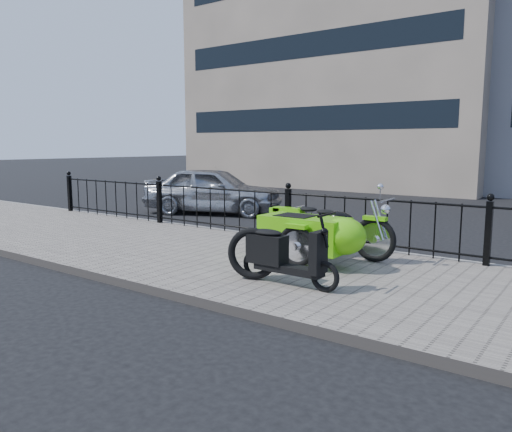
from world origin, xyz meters
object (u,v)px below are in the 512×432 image
Objects in this scene: scooter at (282,255)px; sedan_car at (213,190)px; spare_tire at (253,254)px; motorcycle_sidecar at (319,233)px.

scooter is 7.71m from sedan_car.
spare_tire is at bearing -172.05° from scooter.
spare_tire is at bearing -155.91° from sedan_car.
scooter is 0.43m from spare_tire.
scooter is at bearing 7.95° from spare_tire.
motorcycle_sidecar is 3.26× the size of spare_tire.
scooter is at bearing -83.10° from motorcycle_sidecar.
spare_tire is 0.18× the size of sedan_car.
motorcycle_sidecar is at bearing -146.51° from sedan_car.
sedan_car is at bearing 144.43° from motorcycle_sidecar.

